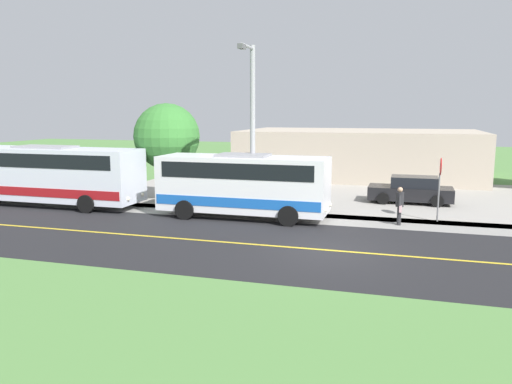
% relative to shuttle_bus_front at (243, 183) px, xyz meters
% --- Properties ---
extents(ground_plane, '(120.00, 120.00, 0.00)m').
position_rel_shuttle_bus_front_xyz_m(ground_plane, '(4.53, 4.57, -1.64)').
color(ground_plane, '#548442').
extents(road_surface, '(8.00, 100.00, 0.01)m').
position_rel_shuttle_bus_front_xyz_m(road_surface, '(4.53, 4.57, -1.63)').
color(road_surface, black).
rests_on(road_surface, ground).
extents(sidewalk, '(2.40, 100.00, 0.01)m').
position_rel_shuttle_bus_front_xyz_m(sidewalk, '(-0.67, 4.57, -1.63)').
color(sidewalk, gray).
rests_on(sidewalk, ground).
extents(parking_lot_surface, '(14.00, 36.00, 0.01)m').
position_rel_shuttle_bus_front_xyz_m(parking_lot_surface, '(-7.87, 7.57, -1.63)').
color(parking_lot_surface, '#9E9991').
rests_on(parking_lot_surface, ground).
extents(road_centre_line, '(0.16, 100.00, 0.00)m').
position_rel_shuttle_bus_front_xyz_m(road_centre_line, '(4.53, 4.57, -1.63)').
color(road_centre_line, gold).
rests_on(road_centre_line, ground).
extents(shuttle_bus_front, '(2.72, 7.96, 2.98)m').
position_rel_shuttle_bus_front_xyz_m(shuttle_bus_front, '(0.00, 0.00, 0.00)').
color(shuttle_bus_front, white).
rests_on(shuttle_bus_front, ground).
extents(transit_bus_rear, '(2.75, 10.43, 3.14)m').
position_rel_shuttle_bus_front_xyz_m(transit_bus_rear, '(-0.02, -10.85, 0.09)').
color(transit_bus_rear, silver).
rests_on(transit_bus_rear, ground).
extents(pedestrian_with_bags, '(0.72, 0.34, 1.66)m').
position_rel_shuttle_bus_front_xyz_m(pedestrian_with_bags, '(-0.45, 7.02, -0.75)').
color(pedestrian_with_bags, '#262628').
rests_on(pedestrian_with_bags, ground).
extents(stop_sign, '(0.76, 0.07, 2.88)m').
position_rel_shuttle_bus_front_xyz_m(stop_sign, '(-1.57, 8.68, 0.33)').
color(stop_sign, slate).
rests_on(stop_sign, ground).
extents(street_light_pole, '(1.97, 0.24, 7.86)m').
position_rel_shuttle_bus_front_xyz_m(street_light_pole, '(-0.34, 0.32, 2.70)').
color(street_light_pole, '#9E9EA3').
rests_on(street_light_pole, ground).
extents(parked_car_near, '(2.06, 4.42, 1.45)m').
position_rel_shuttle_bus_front_xyz_m(parked_car_near, '(-6.11, 7.58, -0.95)').
color(parked_car_near, black).
rests_on(parked_car_near, ground).
extents(tree_curbside, '(3.57, 3.57, 5.36)m').
position_rel_shuttle_bus_front_xyz_m(tree_curbside, '(-2.87, -5.27, 1.92)').
color(tree_curbside, brown).
rests_on(tree_curbside, ground).
extents(commercial_building, '(10.00, 17.33, 3.50)m').
position_rel_shuttle_bus_front_xyz_m(commercial_building, '(-16.87, 3.90, 0.12)').
color(commercial_building, '#B7A893').
rests_on(commercial_building, ground).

